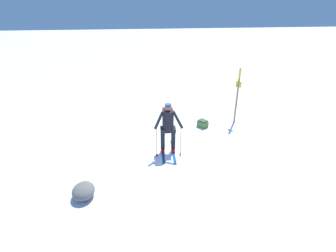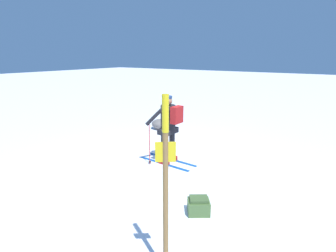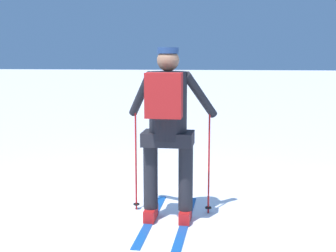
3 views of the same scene
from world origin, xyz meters
The scene contains 2 objects.
ground_plane centered at (0.00, 0.00, 0.00)m, with size 80.00×80.00×0.00m, color white.
skier centered at (-0.13, 0.35, 1.06)m, with size 1.58×0.99×1.80m.
Camera 3 is at (4.50, 0.82, 1.76)m, focal length 50.00 mm.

